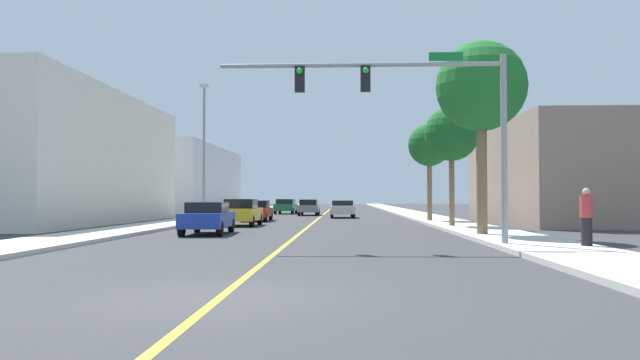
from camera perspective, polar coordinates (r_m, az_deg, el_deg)
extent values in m
plane|color=#38383A|center=(51.71, 0.17, -3.45)|extent=(192.00, 192.00, 0.00)
cube|color=beige|center=(52.68, -8.86, -3.31)|extent=(3.09, 168.00, 0.15)
cube|color=beige|center=(52.04, 9.31, -3.33)|extent=(3.09, 168.00, 0.15)
cube|color=yellow|center=(51.71, 0.17, -3.44)|extent=(0.16, 144.00, 0.01)
cube|color=silver|center=(42.00, -27.55, 1.82)|extent=(14.79, 21.33, 8.05)
cube|color=silver|center=(67.92, -14.94, 0.00)|extent=(13.37, 24.39, 7.04)
cube|color=gray|center=(41.13, 25.07, 0.52)|extent=(12.63, 16.53, 6.13)
cylinder|color=gray|center=(20.02, 17.19, 2.93)|extent=(0.20, 0.20, 6.08)
cylinder|color=gray|center=(19.77, 3.91, 10.91)|extent=(9.18, 0.14, 0.14)
cube|color=black|center=(19.69, 4.37, 9.63)|extent=(0.32, 0.24, 0.84)
sphere|color=green|center=(19.60, 4.38, 10.43)|extent=(0.20, 0.20, 0.20)
cube|color=black|center=(19.73, -1.95, 9.60)|extent=(0.32, 0.24, 0.84)
sphere|color=green|center=(19.64, -1.98, 10.40)|extent=(0.20, 0.20, 0.20)
cube|color=#147233|center=(20.09, 11.95, 11.47)|extent=(1.10, 0.04, 0.28)
cylinder|color=gray|center=(39.72, -11.04, 2.50)|extent=(0.16, 0.16, 8.65)
cube|color=beige|center=(40.29, -11.01, 8.86)|extent=(0.56, 0.28, 0.20)
cylinder|color=brown|center=(24.85, 15.20, 1.89)|extent=(0.43, 0.43, 5.95)
sphere|color=#1E6B28|center=(25.21, 15.15, 8.66)|extent=(3.64, 3.64, 3.64)
cone|color=#1E6B28|center=(25.35, 17.62, 8.16)|extent=(0.54, 1.76, 1.43)
cone|color=#1E6B28|center=(26.24, 14.94, 7.80)|extent=(1.95, 0.70, 1.44)
cone|color=#1E6B28|center=(25.45, 12.74, 8.08)|extent=(0.89, 1.29, 1.80)
cone|color=#1E6B28|center=(24.36, 13.48, 8.53)|extent=(1.22, 1.58, 1.42)
cone|color=#1E6B28|center=(24.22, 16.33, 8.61)|extent=(2.10, 0.97, 1.46)
cylinder|color=brown|center=(31.74, 12.49, 0.04)|extent=(0.28, 0.28, 4.77)
sphere|color=#195B23|center=(31.90, 12.46, 4.33)|extent=(2.84, 2.84, 2.84)
cone|color=#195B23|center=(31.93, 13.99, 3.97)|extent=(0.57, 1.33, 1.08)
cone|color=#195B23|center=(32.71, 12.17, 3.83)|extent=(1.31, 0.46, 1.10)
cone|color=#195B23|center=(31.90, 10.93, 3.96)|extent=(0.63, 1.34, 1.61)
cone|color=#195B23|center=(31.04, 12.66, 4.13)|extent=(1.30, 0.49, 1.56)
cylinder|color=brown|center=(38.68, 10.44, -0.24)|extent=(0.31, 0.31, 4.81)
sphere|color=#195B23|center=(38.81, 10.42, 3.32)|extent=(2.72, 2.72, 2.72)
cone|color=#195B23|center=(38.80, 11.63, 3.03)|extent=(0.58, 1.26, 1.21)
cone|color=#195B23|center=(39.57, 10.82, 2.93)|extent=(1.27, 0.89, 1.66)
cone|color=#195B23|center=(39.44, 9.69, 2.94)|extent=(1.07, 0.80, 1.39)
cone|color=#195B23|center=(38.85, 9.22, 3.01)|extent=(0.60, 1.16, 1.45)
cone|color=#195B23|center=(38.10, 9.80, 3.10)|extent=(1.12, 0.97, 1.53)
cone|color=#195B23|center=(38.25, 11.32, 3.09)|extent=(1.21, 1.09, 1.28)
cube|color=#1E389E|center=(26.43, -10.68, -3.75)|extent=(1.92, 4.19, 0.63)
cube|color=black|center=(26.31, -10.71, -2.58)|extent=(1.63, 2.02, 0.45)
cylinder|color=black|center=(28.08, -11.67, -4.27)|extent=(0.24, 0.65, 0.64)
cylinder|color=black|center=(27.80, -8.49, -4.31)|extent=(0.24, 0.65, 0.64)
cylinder|color=black|center=(25.13, -13.11, -4.57)|extent=(0.24, 0.65, 0.64)
cylinder|color=black|center=(24.81, -9.57, -4.63)|extent=(0.24, 0.65, 0.64)
cube|color=gold|center=(33.82, -7.49, -3.27)|extent=(1.87, 3.86, 0.67)
cube|color=black|center=(33.58, -7.56, -2.26)|extent=(1.62, 1.76, 0.52)
cylinder|color=black|center=(35.33, -8.37, -3.74)|extent=(0.23, 0.64, 0.64)
cylinder|color=black|center=(35.04, -5.78, -3.77)|extent=(0.23, 0.64, 0.64)
cylinder|color=black|center=(32.65, -9.34, -3.91)|extent=(0.23, 0.64, 0.64)
cylinder|color=black|center=(32.34, -6.53, -3.94)|extent=(0.23, 0.64, 0.64)
cube|color=#BCBCC1|center=(47.09, 2.15, -2.85)|extent=(1.97, 4.42, 0.64)
cube|color=black|center=(47.06, 2.15, -2.21)|extent=(1.68, 2.01, 0.41)
cylinder|color=black|center=(48.72, 1.13, -3.18)|extent=(0.24, 0.65, 0.64)
cylinder|color=black|center=(48.76, 3.07, -3.18)|extent=(0.24, 0.65, 0.64)
cylinder|color=black|center=(45.46, 1.16, -3.29)|extent=(0.24, 0.65, 0.64)
cylinder|color=black|center=(45.50, 3.24, -3.29)|extent=(0.24, 0.65, 0.64)
cube|color=slate|center=(53.18, -1.06, -2.73)|extent=(1.75, 4.59, 0.61)
cube|color=black|center=(52.84, -1.08, -2.14)|extent=(1.52, 2.28, 0.49)
cylinder|color=black|center=(54.98, -1.72, -3.01)|extent=(0.22, 0.64, 0.64)
cylinder|color=black|center=(54.88, -0.15, -3.01)|extent=(0.22, 0.64, 0.64)
cylinder|color=black|center=(51.52, -2.03, -3.10)|extent=(0.22, 0.64, 0.64)
cylinder|color=black|center=(51.41, -0.34, -3.10)|extent=(0.22, 0.64, 0.64)
cube|color=#196638|center=(57.93, -3.28, -2.62)|extent=(2.02, 4.11, 0.65)
cube|color=black|center=(57.74, -3.30, -2.07)|extent=(1.71, 2.13, 0.47)
cylinder|color=black|center=(59.51, -3.86, -2.90)|extent=(0.25, 0.65, 0.64)
cylinder|color=black|center=(59.28, -2.29, -2.91)|extent=(0.25, 0.65, 0.64)
cylinder|color=black|center=(56.61, -4.32, -2.97)|extent=(0.25, 0.65, 0.64)
cylinder|color=black|center=(56.37, -2.66, -2.97)|extent=(0.25, 0.65, 0.64)
cube|color=red|center=(40.50, -6.04, -3.08)|extent=(1.76, 4.30, 0.57)
cube|color=black|center=(40.38, -6.06, -2.31)|extent=(1.53, 2.20, 0.51)
cylinder|color=black|center=(42.18, -6.77, -3.41)|extent=(0.23, 0.64, 0.64)
cylinder|color=black|center=(41.99, -4.74, -3.42)|extent=(0.23, 0.64, 0.64)
cylinder|color=black|center=(39.04, -7.44, -3.55)|extent=(0.23, 0.64, 0.64)
cylinder|color=black|center=(38.84, -5.25, -3.56)|extent=(0.23, 0.64, 0.64)
cylinder|color=black|center=(19.78, 24.15, -4.53)|extent=(0.32, 0.32, 0.85)
cylinder|color=#B23338|center=(19.76, 24.12, -2.33)|extent=(0.38, 0.38, 0.67)
sphere|color=tan|center=(19.76, 24.11, -1.03)|extent=(0.23, 0.23, 0.23)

